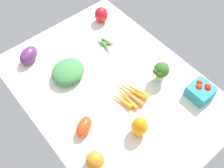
# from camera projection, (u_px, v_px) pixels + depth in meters

# --- Properties ---
(tablecloth) EXTENTS (1.04, 0.76, 0.02)m
(tablecloth) POSITION_uv_depth(u_px,v_px,m) (112.00, 88.00, 1.24)
(tablecloth) COLOR silver
(tablecloth) RESTS_ON ground
(carrot_bunch) EXTENTS (0.17, 0.14, 0.03)m
(carrot_bunch) POSITION_uv_depth(u_px,v_px,m) (128.00, 94.00, 1.19)
(carrot_bunch) COLOR orange
(carrot_bunch) RESTS_ON tablecloth
(bell_pepper_red) EXTENTS (0.09, 0.09, 0.09)m
(bell_pepper_red) POSITION_uv_depth(u_px,v_px,m) (101.00, 15.00, 1.45)
(bell_pepper_red) COLOR red
(bell_pepper_red) RESTS_ON tablecloth
(heirloom_tomato_orange) EXTENTS (0.07, 0.07, 0.07)m
(heirloom_tomato_orange) POSITION_uv_depth(u_px,v_px,m) (95.00, 160.00, 1.00)
(heirloom_tomato_orange) COLOR orange
(heirloom_tomato_orange) RESTS_ON tablecloth
(okra_pile) EXTENTS (0.15, 0.10, 0.02)m
(okra_pile) POSITION_uv_depth(u_px,v_px,m) (107.00, 44.00, 1.37)
(okra_pile) COLOR #55803E
(okra_pile) RESTS_ON tablecloth
(bell_pepper_orange) EXTENTS (0.09, 0.09, 0.10)m
(bell_pepper_orange) POSITION_uv_depth(u_px,v_px,m) (139.00, 126.00, 1.06)
(bell_pepper_orange) COLOR orange
(bell_pepper_orange) RESTS_ON tablecloth
(eggplant) EXTENTS (0.11, 0.13, 0.07)m
(eggplant) POSITION_uv_depth(u_px,v_px,m) (29.00, 55.00, 1.29)
(eggplant) COLOR #602D63
(eggplant) RESTS_ON tablecloth
(roma_tomato) EXTENTS (0.10, 0.11, 0.06)m
(roma_tomato) POSITION_uv_depth(u_px,v_px,m) (84.00, 127.00, 1.09)
(roma_tomato) COLOR #E3441A
(roma_tomato) RESTS_ON tablecloth
(leafy_greens_clump) EXTENTS (0.18, 0.19, 0.07)m
(leafy_greens_clump) POSITION_uv_depth(u_px,v_px,m) (68.00, 71.00, 1.24)
(leafy_greens_clump) COLOR #408448
(leafy_greens_clump) RESTS_ON tablecloth
(berry_basket) EXTENTS (0.10, 0.10, 0.07)m
(berry_basket) POSITION_uv_depth(u_px,v_px,m) (201.00, 91.00, 1.18)
(berry_basket) COLOR teal
(berry_basket) RESTS_ON tablecloth
(broccoli_head) EXTENTS (0.07, 0.09, 0.11)m
(broccoli_head) POSITION_uv_depth(u_px,v_px,m) (161.00, 70.00, 1.20)
(broccoli_head) COLOR #96C086
(broccoli_head) RESTS_ON tablecloth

